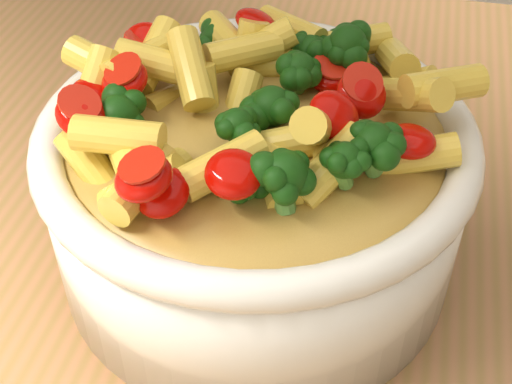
# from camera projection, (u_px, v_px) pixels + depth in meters

# --- Properties ---
(table) EXTENTS (1.20, 0.80, 0.90)m
(table) POSITION_uv_depth(u_px,v_px,m) (210.00, 313.00, 0.58)
(table) COLOR #A26C45
(table) RESTS_ON ground
(serving_bowl) EXTENTS (0.27, 0.27, 0.11)m
(serving_bowl) POSITION_uv_depth(u_px,v_px,m) (256.00, 190.00, 0.45)
(serving_bowl) COLOR white
(serving_bowl) RESTS_ON table
(pasta_salad) EXTENTS (0.21, 0.21, 0.05)m
(pasta_salad) POSITION_uv_depth(u_px,v_px,m) (256.00, 97.00, 0.41)
(pasta_salad) COLOR #F8D74E
(pasta_salad) RESTS_ON serving_bowl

